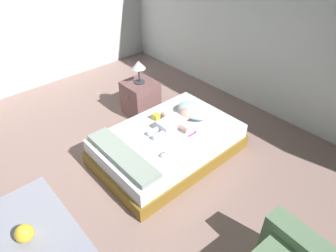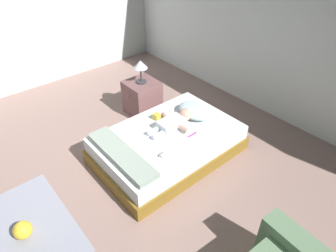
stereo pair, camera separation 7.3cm
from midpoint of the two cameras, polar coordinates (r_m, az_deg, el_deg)
ground_plane at (r=3.53m, az=-14.44°, el=-13.17°), size 8.00×8.00×0.00m
wall_behind_bed at (r=4.58m, az=18.65°, el=19.46°), size 8.00×0.12×2.83m
bed at (r=3.80m, az=-0.55°, el=-3.54°), size 1.19×1.82×0.38m
pillow at (r=3.97m, az=4.47°, el=3.04°), size 0.49×0.35×0.14m
baby at (r=3.76m, az=0.66°, el=0.90°), size 0.50×0.66×0.17m
toothbrush at (r=3.65m, az=4.32°, el=-1.50°), size 0.02×0.16×0.02m
nightstand at (r=4.60m, az=-5.77°, el=5.44°), size 0.46×0.49×0.53m
lamp at (r=4.35m, az=-6.19°, el=11.34°), size 0.20×0.20×0.35m
rug at (r=3.46m, az=-27.74°, el=-18.80°), size 1.31×1.07×0.01m
toy_ball at (r=3.35m, az=-26.58°, el=-18.04°), size 0.18×0.18×0.18m
blanket at (r=3.35m, az=-9.49°, el=-5.60°), size 1.07×0.26×0.07m
toy_block at (r=3.89m, az=-2.85°, el=1.80°), size 0.09×0.09×0.08m
baby_bottle at (r=3.33m, az=-1.34°, el=-5.47°), size 0.06×0.09×0.07m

